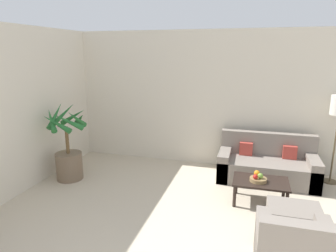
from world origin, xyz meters
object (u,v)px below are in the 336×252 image
object	(u,v)px
potted_palm	(68,153)
apple_red	(255,177)
apple_green	(260,176)
orange_fruit	(257,173)
ottoman	(293,222)
sofa_loveseat	(267,166)
coffee_table	(261,184)
fruit_bowl	(258,180)

from	to	relation	value
potted_palm	apple_red	world-z (taller)	potted_palm
potted_palm	apple_red	bearing A→B (deg)	-1.47
potted_palm	apple_red	xyz separation A→B (m)	(3.26, -0.08, -0.05)
apple_green	orange_fruit	world-z (taller)	orange_fruit
apple_red	ottoman	xyz separation A→B (m)	(0.47, -0.70, -0.26)
sofa_loveseat	orange_fruit	xyz separation A→B (m)	(-0.19, -0.90, 0.20)
apple_green	orange_fruit	distance (m)	0.09
coffee_table	apple_red	bearing A→B (deg)	-133.73
orange_fruit	ottoman	xyz separation A→B (m)	(0.45, -0.82, -0.27)
apple_green	ottoman	distance (m)	0.88
potted_palm	fruit_bowl	xyz separation A→B (m)	(3.30, -0.03, -0.11)
potted_palm	ottoman	size ratio (longest dim) A/B	2.19
sofa_loveseat	fruit_bowl	distance (m)	1.00
potted_palm	apple_red	distance (m)	3.26
potted_palm	apple_green	xyz separation A→B (m)	(3.33, -0.04, -0.04)
sofa_loveseat	apple_green	bearing A→B (deg)	-98.05
coffee_table	fruit_bowl	bearing A→B (deg)	-139.64
orange_fruit	ottoman	world-z (taller)	orange_fruit
potted_palm	fruit_bowl	size ratio (longest dim) A/B	5.55
apple_green	orange_fruit	bearing A→B (deg)	122.43
fruit_bowl	orange_fruit	size ratio (longest dim) A/B	2.79
apple_red	sofa_loveseat	bearing A→B (deg)	78.43
apple_red	fruit_bowl	bearing A→B (deg)	50.59
coffee_table	ottoman	size ratio (longest dim) A/B	1.29
coffee_table	fruit_bowl	size ratio (longest dim) A/B	3.26
sofa_loveseat	apple_red	bearing A→B (deg)	-101.57
potted_palm	coffee_table	size ratio (longest dim) A/B	1.70
apple_red	orange_fruit	size ratio (longest dim) A/B	0.81
coffee_table	orange_fruit	xyz separation A→B (m)	(-0.06, 0.04, 0.15)
orange_fruit	potted_palm	bearing A→B (deg)	-179.28
sofa_loveseat	coffee_table	size ratio (longest dim) A/B	2.07
potted_palm	sofa_loveseat	world-z (taller)	potted_palm
sofa_loveseat	apple_red	size ratio (longest dim) A/B	23.19
fruit_bowl	apple_green	bearing A→B (deg)	-17.62
apple_red	orange_fruit	world-z (taller)	orange_fruit
sofa_loveseat	orange_fruit	world-z (taller)	sofa_loveseat
potted_palm	fruit_bowl	bearing A→B (deg)	-0.50
sofa_loveseat	orange_fruit	distance (m)	0.95
apple_red	orange_fruit	distance (m)	0.13
coffee_table	orange_fruit	bearing A→B (deg)	149.80
apple_red	orange_fruit	bearing A→B (deg)	80.08
coffee_table	potted_palm	bearing A→B (deg)	-179.92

